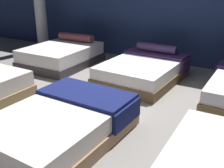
{
  "coord_description": "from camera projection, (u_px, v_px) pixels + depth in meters",
  "views": [
    {
      "loc": [
        2.36,
        -3.97,
        2.13
      ],
      "look_at": [
        0.19,
        -0.33,
        0.48
      ],
      "focal_mm": 43.69,
      "sensor_mm": 36.0,
      "label": 1
    }
  ],
  "objects": [
    {
      "name": "ground_plane",
      "position": [
        112.0,
        101.0,
        5.08
      ],
      "size": [
        18.0,
        18.0,
        0.02
      ],
      "primitive_type": "cube",
      "color": "gray"
    },
    {
      "name": "bed_1",
      "position": [
        61.0,
        125.0,
        3.78
      ],
      "size": [
        1.5,
        2.1,
        0.51
      ],
      "rotation": [
        0.0,
        0.0,
        -0.02
      ],
      "color": "#906E4C",
      "rests_on": "ground_plane"
    },
    {
      "name": "bed_3",
      "position": [
        62.0,
        55.0,
        7.13
      ],
      "size": [
        1.54,
        2.0,
        0.72
      ],
      "rotation": [
        0.0,
        0.0,
        0.03
      ],
      "color": "#2C282B",
      "rests_on": "ground_plane"
    },
    {
      "name": "bed_4",
      "position": [
        143.0,
        70.0,
        6.02
      ],
      "size": [
        1.57,
        2.04,
        0.7
      ],
      "rotation": [
        0.0,
        0.0,
        -0.03
      ],
      "color": "brown",
      "rests_on": "ground_plane"
    }
  ]
}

